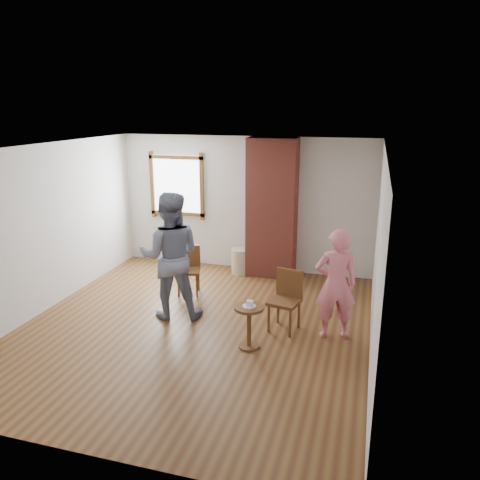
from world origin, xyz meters
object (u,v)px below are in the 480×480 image
(dining_chair_left, at_px, (189,267))
(side_table, at_px, (249,320))
(stoneware_crock, at_px, (241,261))
(person_pink, at_px, (336,284))
(dining_chair_right, at_px, (286,297))
(man, at_px, (170,256))

(dining_chair_left, height_order, side_table, dining_chair_left)
(stoneware_crock, distance_m, person_pink, 2.96)
(dining_chair_left, xyz_separation_m, person_pink, (2.57, -0.98, 0.33))
(dining_chair_right, xyz_separation_m, side_table, (-0.37, -0.70, -0.09))
(stoneware_crock, xyz_separation_m, side_table, (0.89, -2.77, 0.16))
(side_table, xyz_separation_m, man, (-1.40, 0.63, 0.57))
(dining_chair_right, distance_m, person_pink, 0.76)
(stoneware_crock, height_order, side_table, side_table)
(dining_chair_left, relative_size, person_pink, 0.52)
(dining_chair_right, xyz_separation_m, man, (-1.77, -0.07, 0.48))
(side_table, bearing_deg, dining_chair_left, 133.24)
(person_pink, bearing_deg, man, -15.47)
(man, distance_m, person_pink, 2.47)
(dining_chair_left, bearing_deg, stoneware_crock, 46.90)
(dining_chair_left, relative_size, man, 0.42)
(dining_chair_left, relative_size, dining_chair_right, 0.94)
(man, bearing_deg, person_pink, 161.51)
(dining_chair_left, bearing_deg, dining_chair_right, -40.94)
(dining_chair_left, bearing_deg, man, -98.77)
(stoneware_crock, xyz_separation_m, man, (-0.50, -2.13, 0.73))
(dining_chair_right, xyz_separation_m, person_pink, (0.69, -0.08, 0.30))
(dining_chair_right, distance_m, man, 1.83)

